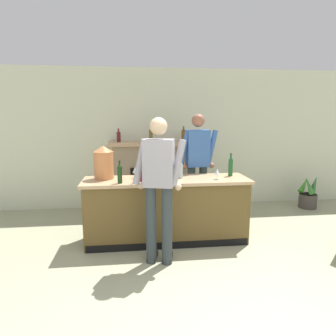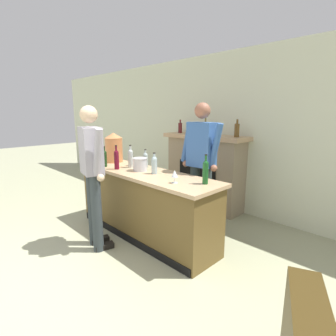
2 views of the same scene
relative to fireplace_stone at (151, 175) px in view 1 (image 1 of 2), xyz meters
name	(u,v)px [view 1 (image 1 of 2)]	position (x,y,z in m)	size (l,w,h in m)	color
ground_plane	(213,322)	(0.35, -3.39, -0.68)	(24.00, 24.00, 0.00)	#9B9C7B
wall_back_panel	(167,139)	(0.35, 0.26, 0.69)	(12.00, 0.07, 2.75)	beige
bar_counter	(167,210)	(0.13, -1.55, -0.21)	(2.39, 0.66, 0.94)	brown
fireplace_stone	(151,175)	(0.00, 0.00, 0.00)	(1.61, 0.52, 1.65)	gray
potted_plant_corner	(308,196)	(3.14, -0.29, -0.44)	(0.39, 0.42, 0.68)	#453F3A
person_customer	(159,185)	(-0.04, -2.22, 0.33)	(0.64, 0.37, 1.82)	#313A3D
person_bartender	(198,165)	(0.70, -1.01, 0.36)	(0.66, 0.32, 1.87)	#334141
copper_dispenser	(104,162)	(-0.76, -1.43, 0.50)	(0.29, 0.32, 0.48)	#C67946
ice_bucket_steel	(161,173)	(0.05, -1.55, 0.35)	(0.20, 0.20, 0.18)	silver
wine_bottle_port_short	(120,173)	(-0.53, -1.75, 0.39)	(0.06, 0.06, 0.31)	#193515
wine_bottle_chardonnay_pale	(180,169)	(0.33, -1.53, 0.39)	(0.08, 0.08, 0.29)	#9BB5BB
wine_bottle_cabernet_heavy	(231,166)	(1.12, -1.45, 0.41)	(0.07, 0.07, 0.34)	#185220
wine_bottle_riesling_slim	(154,168)	(-0.04, -1.37, 0.38)	(0.07, 0.07, 0.28)	#A1B5B0
wine_bottle_rose_blush	(140,171)	(-0.26, -1.72, 0.41)	(0.07, 0.07, 0.35)	#5A0D1F
wine_bottle_burgundy_dark	(142,169)	(-0.22, -1.50, 0.41)	(0.08, 0.08, 0.33)	#B2BCB8
wine_glass_front_right	(135,170)	(-0.32, -1.45, 0.37)	(0.07, 0.07, 0.16)	silver
wine_glass_mid_counter	(217,172)	(0.84, -1.67, 0.36)	(0.07, 0.07, 0.15)	silver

